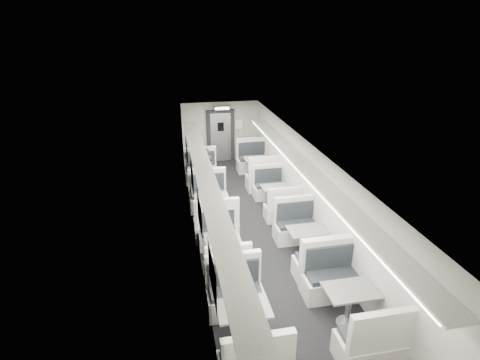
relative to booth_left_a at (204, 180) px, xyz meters
name	(u,v)px	position (x,y,z in m)	size (l,w,h in m)	color
room	(255,195)	(1.00, -3.10, 0.79)	(3.24, 12.24, 2.64)	black
booth_left_a	(204,180)	(0.00, 0.00, 0.00)	(1.13, 2.29, 1.22)	white
booth_left_b	(212,209)	(0.00, -2.14, 0.00)	(1.14, 2.31, 1.23)	white
booth_left_c	(222,249)	(0.00, -4.09, -0.05)	(0.98, 1.99, 1.06)	white
booth_left_d	(244,325)	(0.00, -6.55, -0.01)	(1.10, 2.24, 1.20)	white
booth_right_a	(258,169)	(2.00, 0.65, 0.01)	(1.15, 2.33, 1.25)	white
booth_right_b	(275,197)	(2.00, -1.59, -0.05)	(0.99, 2.00, 1.07)	white
booth_right_c	(306,243)	(2.00, -4.26, -0.02)	(1.07, 2.17, 1.16)	white
booth_right_d	(349,306)	(2.00, -6.48, 0.00)	(1.13, 2.29, 1.23)	white
passenger	(206,168)	(0.13, 0.30, 0.31)	(0.52, 0.34, 1.43)	black
window_a	(187,151)	(-0.49, 0.30, 0.94)	(0.02, 1.18, 0.84)	black
window_b	(192,177)	(-0.49, -1.90, 0.94)	(0.02, 1.18, 0.84)	black
window_c	(200,214)	(-0.49, -4.10, 0.94)	(0.02, 1.18, 0.84)	black
window_d	(212,275)	(-0.49, -6.30, 0.94)	(0.02, 1.18, 0.84)	black
luggage_rack_left	(206,178)	(-0.24, -3.40, 1.51)	(0.46, 10.40, 0.09)	white
luggage_rack_right	(307,170)	(2.24, -3.40, 1.51)	(0.46, 10.40, 0.09)	white
vestibule_door	(221,136)	(1.00, 2.84, 0.63)	(1.10, 0.13, 2.10)	black
exit_sign	(222,108)	(1.00, 2.35, 1.87)	(0.62, 0.12, 0.16)	black
wall_notice	(239,124)	(1.75, 2.82, 1.09)	(0.32, 0.02, 0.40)	white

